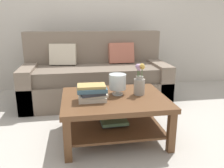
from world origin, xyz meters
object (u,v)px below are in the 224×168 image
(couch, at_px, (96,78))
(flower_pitcher, at_px, (139,82))
(coffee_table, at_px, (114,108))
(glass_hurricane_vase, at_px, (117,82))
(book_stack_main, at_px, (92,92))

(couch, distance_m, flower_pitcher, 1.25)
(couch, bearing_deg, coffee_table, -86.08)
(glass_hurricane_vase, relative_size, flower_pitcher, 0.65)
(book_stack_main, xyz_separation_m, glass_hurricane_vase, (0.29, 0.15, 0.05))
(couch, relative_size, coffee_table, 1.98)
(coffee_table, distance_m, book_stack_main, 0.33)
(couch, distance_m, glass_hurricane_vase, 1.17)
(coffee_table, height_order, glass_hurricane_vase, glass_hurricane_vase)
(glass_hurricane_vase, distance_m, flower_pitcher, 0.24)
(coffee_table, distance_m, glass_hurricane_vase, 0.28)
(couch, height_order, glass_hurricane_vase, couch)
(coffee_table, bearing_deg, glass_hurricane_vase, 58.64)
(coffee_table, xyz_separation_m, book_stack_main, (-0.24, -0.07, 0.21))
(glass_hurricane_vase, bearing_deg, book_stack_main, -151.90)
(coffee_table, bearing_deg, book_stack_main, -162.85)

